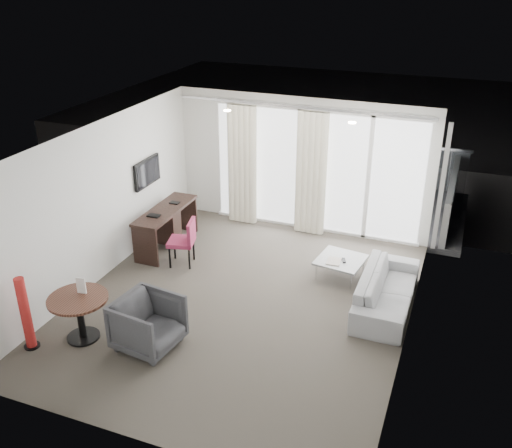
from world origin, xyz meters
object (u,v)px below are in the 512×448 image
(tub_armchair, at_px, (148,324))
(desk_chair, at_px, (181,242))
(red_lamp, at_px, (25,313))
(coffee_table, at_px, (340,268))
(rattan_chair_a, at_px, (352,192))
(desk, at_px, (167,228))
(round_table, at_px, (81,318))
(rattan_chair_b, at_px, (388,187))
(sofa, at_px, (387,290))

(tub_armchair, bearing_deg, desk_chair, 24.37)
(red_lamp, bearing_deg, coffee_table, 44.06)
(desk_chair, bearing_deg, rattan_chair_a, 41.97)
(tub_armchair, xyz_separation_m, rattan_chair_a, (1.58, 5.63, 0.04))
(coffee_table, relative_size, rattan_chair_a, 0.90)
(desk, relative_size, coffee_table, 2.17)
(desk_chair, height_order, red_lamp, red_lamp)
(round_table, xyz_separation_m, tub_armchair, (0.98, 0.17, 0.04))
(round_table, relative_size, red_lamp, 0.76)
(coffee_table, bearing_deg, rattan_chair_a, 98.72)
(red_lamp, distance_m, rattan_chair_b, 7.70)
(tub_armchair, relative_size, rattan_chair_b, 0.92)
(round_table, distance_m, rattan_chair_b, 7.07)
(round_table, height_order, rattan_chair_b, rattan_chair_b)
(rattan_chair_b, bearing_deg, sofa, -103.66)
(round_table, height_order, rattan_chair_a, rattan_chair_a)
(rattan_chair_a, height_order, rattan_chair_b, rattan_chair_b)
(desk, relative_size, desk_chair, 1.91)
(red_lamp, relative_size, sofa, 0.56)
(desk_chair, xyz_separation_m, round_table, (-0.30, -2.42, -0.09))
(red_lamp, relative_size, coffee_table, 1.47)
(desk_chair, bearing_deg, tub_armchair, -87.32)
(desk, xyz_separation_m, sofa, (4.13, -0.56, -0.09))
(red_lamp, bearing_deg, desk, 85.28)
(desk_chair, height_order, coffee_table, desk_chair)
(desk, relative_size, round_table, 1.93)
(sofa, bearing_deg, rattan_chair_a, 20.70)
(desk, bearing_deg, rattan_chair_a, 45.59)
(desk_chair, xyz_separation_m, rattan_chair_a, (2.26, 3.38, -0.01))
(red_lamp, xyz_separation_m, rattan_chair_a, (3.10, 6.23, -0.13))
(desk_chair, xyz_separation_m, coffee_table, (2.69, 0.57, -0.25))
(desk, height_order, sofa, desk)
(desk_chair, xyz_separation_m, rattan_chair_b, (2.92, 3.87, 0.02))
(desk, xyz_separation_m, red_lamp, (-0.28, -3.35, 0.17))
(desk_chair, height_order, sofa, desk_chair)
(round_table, xyz_separation_m, rattan_chair_b, (3.23, 6.29, 0.11))
(round_table, height_order, coffee_table, round_table)
(desk_chair, height_order, rattan_chair_b, rattan_chair_b)
(desk_chair, distance_m, sofa, 3.56)
(red_lamp, bearing_deg, tub_armchair, 21.58)
(desk, bearing_deg, sofa, -7.66)
(sofa, distance_m, rattan_chair_b, 3.98)
(round_table, bearing_deg, rattan_chair_a, 66.18)
(tub_armchair, bearing_deg, red_lamp, 119.04)
(desk_chair, height_order, tub_armchair, desk_chair)
(coffee_table, distance_m, rattan_chair_a, 2.85)
(tub_armchair, relative_size, rattan_chair_a, 0.99)
(rattan_chair_a, bearing_deg, sofa, -53.28)
(coffee_table, bearing_deg, red_lamp, -135.94)
(tub_armchair, bearing_deg, sofa, -45.31)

